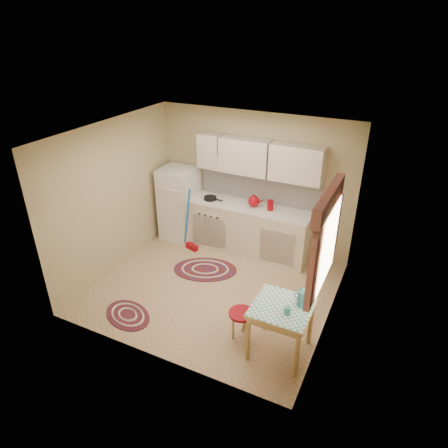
{
  "coord_description": "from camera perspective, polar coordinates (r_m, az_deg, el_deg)",
  "views": [
    {
      "loc": [
        2.42,
        -4.6,
        3.88
      ],
      "look_at": [
        0.07,
        0.25,
        1.06
      ],
      "focal_mm": 32.0,
      "sensor_mm": 36.0,
      "label": 1
    }
  ],
  "objects": [
    {
      "name": "frying_pan",
      "position": [
        7.24,
        -1.98,
        3.71
      ],
      "size": [
        0.25,
        0.25,
        0.05
      ],
      "primitive_type": "cylinder",
      "rotation": [
        0.0,
        0.0,
        -0.07
      ],
      "color": "black",
      "rests_on": "countertop"
    },
    {
      "name": "red_canister",
      "position": [
        6.85,
        6.63,
        2.58
      ],
      "size": [
        0.13,
        0.13,
        0.16
      ],
      "primitive_type": "cylinder",
      "rotation": [
        0.0,
        0.0,
        0.34
      ],
      "color": "maroon",
      "rests_on": "countertop"
    },
    {
      "name": "rug_center",
      "position": [
        6.91,
        -2.71,
        -6.49
      ],
      "size": [
        1.28,
        1.06,
        0.02
      ],
      "primitive_type": null,
      "rotation": [
        0.0,
        0.0,
        0.36
      ],
      "color": "maroon",
      "rests_on": "ground"
    },
    {
      "name": "rug_left",
      "position": [
        6.12,
        -13.58,
        -12.53
      ],
      "size": [
        0.94,
        0.78,
        0.02
      ],
      "primitive_type": null,
      "rotation": [
        0.0,
        0.0,
        -0.35
      ],
      "color": "maroon",
      "rests_on": "ground"
    },
    {
      "name": "coffee_pot",
      "position": [
        4.99,
        11.15,
        -10.07
      ],
      "size": [
        0.17,
        0.15,
        0.3
      ],
      "primitive_type": null,
      "rotation": [
        0.0,
        0.0,
        -0.16
      ],
      "color": "teal",
      "rests_on": "table"
    },
    {
      "name": "fridge",
      "position": [
        7.65,
        -6.38,
        2.89
      ],
      "size": [
        0.65,
        0.6,
        1.4
      ],
      "primitive_type": "cube",
      "color": "white",
      "rests_on": "ground"
    },
    {
      "name": "table",
      "position": [
        5.26,
        8.03,
        -14.68
      ],
      "size": [
        0.72,
        0.72,
        0.72
      ],
      "primitive_type": "cube",
      "color": "tan",
      "rests_on": "ground"
    },
    {
      "name": "broom",
      "position": [
        7.22,
        -4.78,
        0.49
      ],
      "size": [
        0.3,
        0.2,
        1.2
      ],
      "primitive_type": null,
      "rotation": [
        0.0,
        0.0,
        -0.31
      ],
      "color": "blue",
      "rests_on": "ground"
    },
    {
      "name": "countertop",
      "position": [
        7.03,
        3.41,
        2.48
      ],
      "size": [
        2.27,
        0.62,
        0.04
      ],
      "primitive_type": "cube",
      "color": "silver",
      "rests_on": "base_cabinets"
    },
    {
      "name": "room_shell",
      "position": [
        5.8,
        0.75,
        4.46
      ],
      "size": [
        3.64,
        3.6,
        2.52
      ],
      "color": "tan",
      "rests_on": "ground"
    },
    {
      "name": "mug",
      "position": [
        4.9,
        9.04,
        -12.14
      ],
      "size": [
        0.1,
        0.1,
        0.1
      ],
      "primitive_type": "cylinder",
      "rotation": [
        0.0,
        0.0,
        0.29
      ],
      "color": "teal",
      "rests_on": "table"
    },
    {
      "name": "base_cabinets",
      "position": [
        7.23,
        3.31,
        -0.82
      ],
      "size": [
        2.25,
        0.6,
        0.88
      ],
      "primitive_type": "cube",
      "color": "beige",
      "rests_on": "ground"
    },
    {
      "name": "stool",
      "position": [
        5.51,
        2.48,
        -14.18
      ],
      "size": [
        0.35,
        0.35,
        0.42
      ],
      "primitive_type": "cylinder",
      "rotation": [
        0.0,
        0.0,
        -0.02
      ],
      "color": "maroon",
      "rests_on": "ground"
    },
    {
      "name": "red_kettle",
      "position": [
        6.94,
        4.28,
        3.28
      ],
      "size": [
        0.27,
        0.26,
        0.22
      ],
      "primitive_type": null,
      "rotation": [
        0.0,
        0.0,
        0.32
      ],
      "color": "maroon",
      "rests_on": "countertop"
    }
  ]
}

